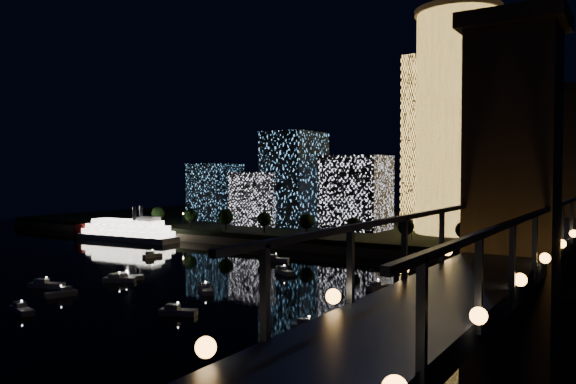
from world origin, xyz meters
name	(u,v)px	position (x,y,z in m)	size (l,w,h in m)	color
ground	(224,303)	(0.00, 0.00, 0.00)	(520.00, 520.00, 0.00)	black
far_bank	(440,230)	(0.00, 160.00, 2.50)	(420.00, 160.00, 5.00)	black
seawall	(372,252)	(0.00, 82.00, 1.50)	(420.00, 6.00, 3.00)	#6B5E4C
tower_cylindrical	(457,122)	(16.39, 127.23, 49.62)	(34.00, 34.00, 88.99)	gold
tower_rectangular	(436,144)	(4.60, 137.67, 41.73)	(23.09, 23.09, 73.46)	gold
midrise_blocks	(286,188)	(-61.32, 121.77, 21.98)	(107.09, 32.63, 43.04)	silver
truss_bridge	(539,251)	(65.00, 3.72, 16.25)	(13.00, 266.00, 50.00)	#18234D
riverboat	(123,231)	(-110.41, 67.77, 4.00)	(52.45, 15.14, 15.58)	silver
motorboats	(210,287)	(-11.25, 8.55, 0.81)	(114.77, 90.09, 2.78)	silver
esplanade_trees	(293,221)	(-36.29, 88.00, 10.47)	(165.84, 6.51, 8.75)	black
street_lamps	(306,224)	(-34.00, 94.00, 9.02)	(132.70, 0.70, 5.65)	black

